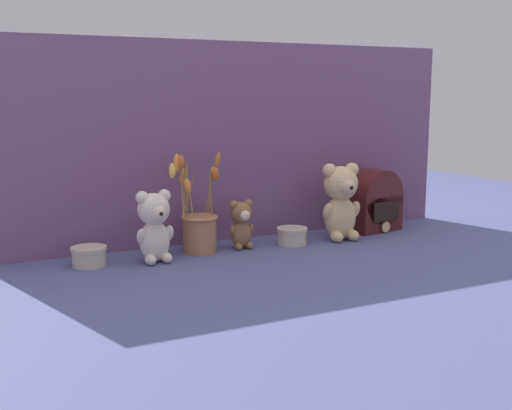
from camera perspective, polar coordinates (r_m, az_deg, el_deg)
ground_plane at (r=2.11m, az=0.24°, el=-3.87°), size 4.00×4.00×0.00m
backdrop_wall at (r=2.21m, az=-1.71°, el=5.60°), size 1.68×0.02×0.67m
teddy_bear_large at (r=2.23m, az=7.56°, el=0.43°), size 0.14×0.14×0.27m
teddy_bear_medium at (r=1.94m, az=-9.01°, el=-1.76°), size 0.12×0.11×0.22m
teddy_bear_small at (r=2.09m, az=-1.31°, el=-1.63°), size 0.09×0.08×0.16m
flower_vase at (r=2.05m, az=-5.12°, el=-1.80°), size 0.18×0.14×0.32m
vintage_radio at (r=2.40m, az=10.45°, el=0.20°), size 0.21×0.14×0.23m
decorative_tin_tall at (r=1.96m, az=-14.62°, el=-4.42°), size 0.10×0.10×0.06m
decorative_tin_short at (r=2.16m, az=3.23°, el=-2.76°), size 0.10×0.10×0.06m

